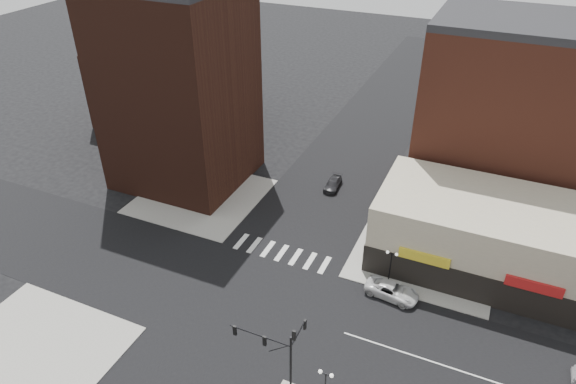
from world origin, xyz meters
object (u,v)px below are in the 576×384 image
at_px(street_lamp_se_a, 325,381).
at_px(street_lamp_ne, 391,260).
at_px(dark_sedan_north, 333,184).
at_px(white_suv, 392,290).
at_px(traffic_signal, 281,348).

xyz_separation_m(street_lamp_se_a, street_lamp_ne, (1.00, 16.00, 0.00)).
xyz_separation_m(street_lamp_se_a, dark_sedan_north, (-10.53, 31.42, -2.67)).
xyz_separation_m(street_lamp_se_a, white_suv, (1.74, 14.50, -2.55)).
height_order(street_lamp_ne, dark_sedan_north, street_lamp_ne).
height_order(street_lamp_se_a, dark_sedan_north, street_lamp_se_a).
bearing_deg(dark_sedan_north, street_lamp_ne, -56.63).
distance_m(traffic_signal, white_suv, 15.92).
relative_size(traffic_signal, street_lamp_ne, 1.87).
height_order(traffic_signal, street_lamp_ne, traffic_signal).
bearing_deg(street_lamp_se_a, traffic_signal, 177.43).
distance_m(street_lamp_ne, white_suv, 3.05).
relative_size(street_lamp_se_a, white_suv, 0.78).
bearing_deg(traffic_signal, street_lamp_se_a, -2.57).
distance_m(traffic_signal, street_lamp_se_a, 4.12).
xyz_separation_m(traffic_signal, dark_sedan_north, (-6.76, 31.25, -4.34)).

